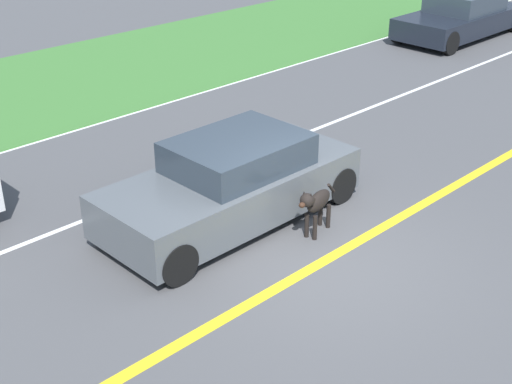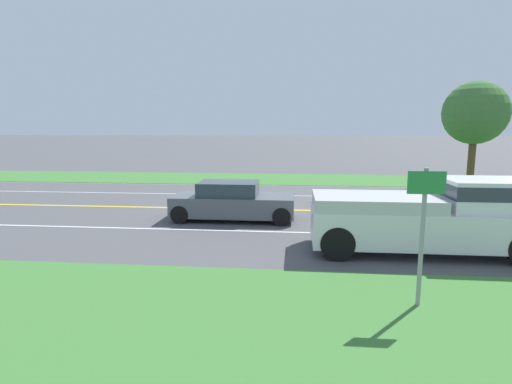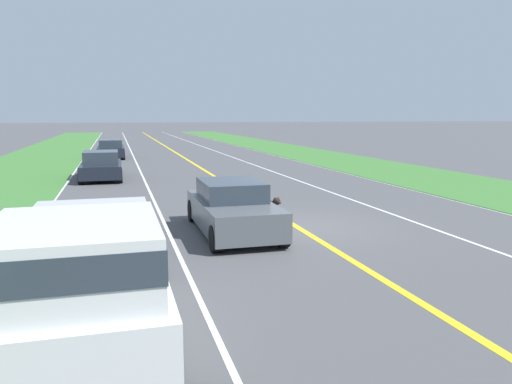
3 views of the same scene
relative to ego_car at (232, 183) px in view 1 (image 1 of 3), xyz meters
name	(u,v)px [view 1 (image 1 of 3)]	position (x,y,z in m)	size (l,w,h in m)	color
ground_plane	(324,261)	(-1.86, -0.09, -0.64)	(400.00, 400.00, 0.00)	#4C4C4F
centre_divider_line	(324,261)	(-1.86, -0.09, -0.63)	(0.18, 160.00, 0.01)	yellow
lane_edge_line_right	(68,132)	(5.14, -0.09, -0.63)	(0.14, 160.00, 0.01)	white
lane_dash_same_dir	(173,185)	(1.64, -0.09, -0.63)	(0.10, 160.00, 0.01)	white
grass_verge_right	(0,97)	(8.14, -0.09, -0.62)	(6.00, 160.00, 0.03)	#3D7533
ego_car	(232,183)	(0.00, 0.00, 0.00)	(1.82, 4.29, 1.36)	#51565B
dog	(316,203)	(-1.25, -0.59, -0.10)	(0.38, 1.09, 0.85)	black
car_trailing_near	(461,16)	(3.61, -12.73, -0.01)	(1.92, 4.60, 1.34)	black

